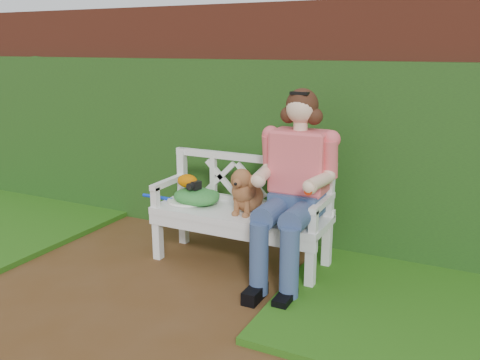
% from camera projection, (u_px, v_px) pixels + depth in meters
% --- Properties ---
extents(ground, '(60.00, 60.00, 0.00)m').
position_uv_depth(ground, '(109.00, 300.00, 3.75)').
color(ground, '#4E2F14').
extents(brick_wall, '(10.00, 0.30, 2.20)m').
position_uv_depth(brick_wall, '(228.00, 120.00, 5.12)').
color(brick_wall, brown).
rests_on(brick_wall, ground).
extents(ivy_hedge, '(10.00, 0.18, 1.70)m').
position_uv_depth(ivy_hedge, '(217.00, 148.00, 4.99)').
color(ivy_hedge, '#275818').
rests_on(ivy_hedge, ground).
extents(grass_right, '(2.60, 2.00, 0.05)m').
position_uv_depth(grass_right, '(469.00, 315.00, 3.50)').
color(grass_right, '#226012').
rests_on(grass_right, ground).
extents(garden_bench, '(1.65, 0.81, 0.48)m').
position_uv_depth(garden_bench, '(240.00, 238.00, 4.32)').
color(garden_bench, white).
rests_on(garden_bench, ground).
extents(seated_woman, '(0.75, 0.94, 1.54)m').
position_uv_depth(seated_woman, '(296.00, 185.00, 3.95)').
color(seated_woman, '#E4344A').
rests_on(seated_woman, ground).
extents(dog, '(0.32, 0.40, 0.40)m').
position_uv_depth(dog, '(247.00, 189.00, 4.18)').
color(dog, brown).
rests_on(dog, garden_bench).
extents(tennis_racket, '(0.70, 0.40, 0.03)m').
position_uv_depth(tennis_racket, '(183.00, 201.00, 4.48)').
color(tennis_racket, white).
rests_on(tennis_racket, garden_bench).
extents(green_bag, '(0.51, 0.45, 0.14)m').
position_uv_depth(green_bag, '(196.00, 196.00, 4.43)').
color(green_bag, green).
rests_on(green_bag, garden_bench).
extents(camera_item, '(0.12, 0.10, 0.07)m').
position_uv_depth(camera_item, '(194.00, 185.00, 4.38)').
color(camera_item, black).
rests_on(camera_item, green_bag).
extents(baseball_glove, '(0.21, 0.16, 0.12)m').
position_uv_depth(baseball_glove, '(187.00, 181.00, 4.42)').
color(baseball_glove, '#C26300').
rests_on(baseball_glove, green_bag).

